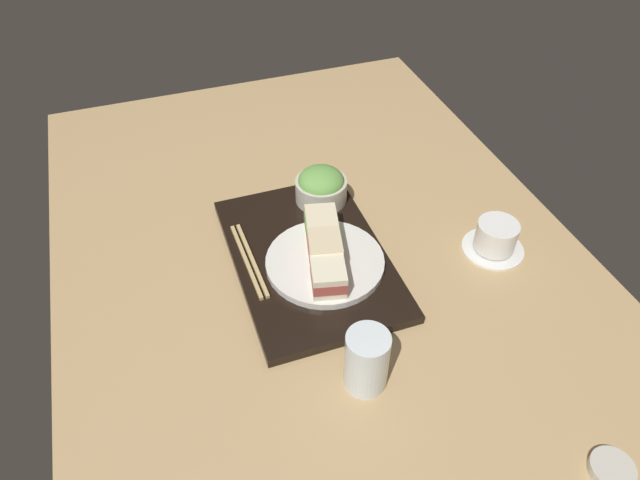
% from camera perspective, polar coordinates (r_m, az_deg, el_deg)
% --- Properties ---
extents(ground_plane, '(1.40, 1.00, 0.03)m').
position_cam_1_polar(ground_plane, '(1.16, -0.26, -1.28)').
color(ground_plane, tan).
extents(serving_tray, '(0.42, 0.28, 0.02)m').
position_cam_1_polar(serving_tray, '(1.11, -1.09, -1.71)').
color(serving_tray, black).
rests_on(serving_tray, ground_plane).
extents(sandwich_plate, '(0.22, 0.22, 0.01)m').
position_cam_1_polar(sandwich_plate, '(1.08, 0.49, -2.18)').
color(sandwich_plate, silver).
rests_on(sandwich_plate, serving_tray).
extents(sandwich_near, '(0.09, 0.08, 0.05)m').
position_cam_1_polar(sandwich_near, '(1.11, 0.19, 1.40)').
color(sandwich_near, beige).
rests_on(sandwich_near, sandwich_plate).
extents(sandwich_middle, '(0.09, 0.08, 0.05)m').
position_cam_1_polar(sandwich_middle, '(1.06, 0.50, -0.94)').
color(sandwich_middle, beige).
rests_on(sandwich_middle, sandwich_plate).
extents(sandwich_far, '(0.08, 0.07, 0.05)m').
position_cam_1_polar(sandwich_far, '(1.01, 0.83, -3.61)').
color(sandwich_far, '#EFE5C1').
rests_on(sandwich_far, sandwich_plate).
extents(salad_bowl, '(0.11, 0.11, 0.07)m').
position_cam_1_polar(salad_bowl, '(1.21, 0.11, 5.32)').
color(salad_bowl, beige).
rests_on(salad_bowl, serving_tray).
extents(chopsticks_pair, '(0.20, 0.02, 0.01)m').
position_cam_1_polar(chopsticks_pair, '(1.10, -6.98, -1.97)').
color(chopsticks_pair, tan).
rests_on(chopsticks_pair, serving_tray).
extents(coffee_cup, '(0.12, 0.12, 0.07)m').
position_cam_1_polar(coffee_cup, '(1.17, 16.84, 0.23)').
color(coffee_cup, white).
rests_on(coffee_cup, ground_plane).
extents(drinking_glass, '(0.07, 0.07, 0.11)m').
position_cam_1_polar(drinking_glass, '(0.91, 4.59, -11.71)').
color(drinking_glass, silver).
rests_on(drinking_glass, ground_plane).
extents(small_sauce_dish, '(0.06, 0.06, 0.02)m').
position_cam_1_polar(small_sauce_dish, '(0.96, 26.71, -19.45)').
color(small_sauce_dish, beige).
rests_on(small_sauce_dish, ground_plane).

